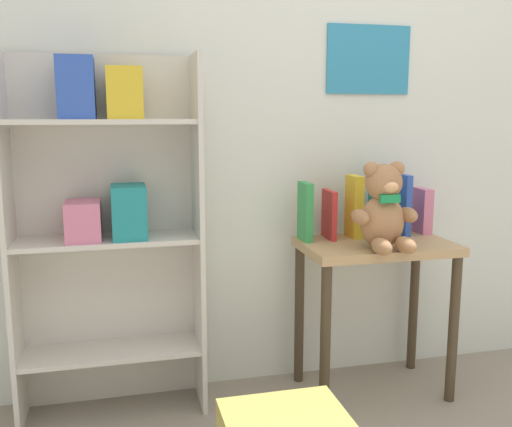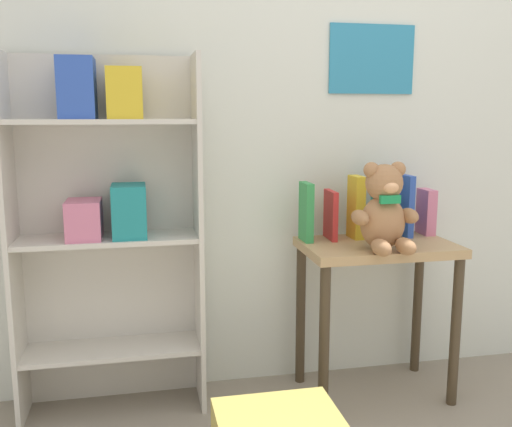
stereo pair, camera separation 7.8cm
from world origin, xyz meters
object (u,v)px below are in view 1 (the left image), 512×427
Objects in this scene: bookshelf_side at (107,212)px; book_standing_green at (305,212)px; teddy_bear at (384,210)px; book_standing_pink at (422,211)px; book_standing_yellow at (354,207)px; display_table at (375,271)px; book_standing_teal at (377,207)px; book_standing_red at (329,214)px; book_standing_blue at (402,205)px.

bookshelf_side is 5.76× the size of book_standing_green.
book_standing_pink is at bearing 38.01° from teddy_bear.
teddy_bear is at bearing -139.85° from book_standing_pink.
book_standing_yellow is at bearing -175.20° from book_standing_pink.
bookshelf_side is at bearing 173.43° from display_table.
book_standing_green is (0.78, -0.02, -0.03)m from bookshelf_side.
teddy_bear reaches higher than book_standing_teal.
book_standing_red is at bearing -0.70° from bookshelf_side.
book_standing_yellow reaches higher than display_table.
book_standing_blue is (0.22, -0.00, -0.00)m from book_standing_yellow.
book_standing_green is at bearing -178.11° from book_standing_yellow.
book_standing_teal is at bearing 174.86° from book_standing_blue.
book_standing_green is 0.22m from book_standing_yellow.
display_table is at bearing -31.71° from book_standing_red.
book_standing_teal is at bearing 64.44° from display_table.
display_table is 0.37m from book_standing_pink.
book_standing_pink reaches higher than display_table.
book_standing_green is at bearing 160.16° from display_table.
book_standing_teal is 1.25× the size of book_standing_pink.
teddy_bear is 1.72× the size of book_standing_pink.
display_table is 3.31× the size of book_standing_pink.
teddy_bear reaches higher than book_standing_yellow.
book_standing_pink is at bearing 24.35° from display_table.
book_standing_blue is (0.19, 0.22, -0.02)m from teddy_bear.
display_table is 0.28m from book_standing_yellow.
book_standing_red is at bearing 177.71° from book_standing_blue.
bookshelf_side reaches higher than book_standing_pink.
display_table is 0.32m from book_standing_blue.
book_standing_teal is at bearing 2.39° from book_standing_yellow.
display_table is at bearing -63.93° from book_standing_yellow.
bookshelf_side is at bearing -179.10° from book_standing_teal.
book_standing_blue reaches higher than book_standing_red.
teddy_bear reaches higher than display_table.
display_table is 2.70× the size of book_standing_green.
book_standing_blue is at bearing 1.82° from book_standing_red.
book_standing_pink is (1.32, 0.00, -0.05)m from bookshelf_side.
book_standing_pink is (0.11, 0.02, -0.03)m from book_standing_blue.
teddy_bear is at bearing -132.95° from book_standing_blue.
book_standing_teal is (0.08, 0.22, -0.03)m from teddy_bear.
book_standing_yellow is 0.22m from book_standing_blue.
display_table is at bearing -6.57° from bookshelf_side.
book_standing_teal reaches higher than book_standing_red.
bookshelf_side is 4.11× the size of teddy_bear.
teddy_bear reaches higher than book_standing_red.
book_standing_blue reaches higher than display_table.
book_standing_pink is at bearing 6.51° from book_standing_blue.
book_standing_red is at bearing -176.19° from book_standing_pink.
book_standing_yellow is 1.34× the size of book_standing_pink.
book_standing_red is (-0.13, 0.22, -0.05)m from teddy_bear.
teddy_bear is 0.26m from book_standing_red.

